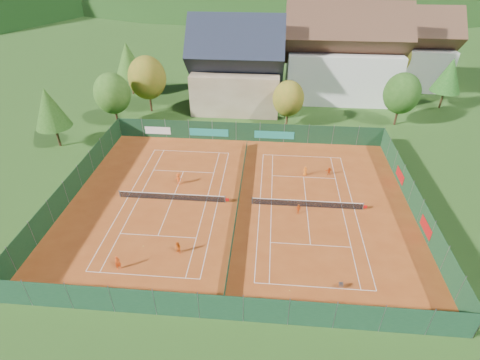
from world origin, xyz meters
name	(u,v)px	position (x,y,z in m)	size (l,w,h in m)	color
ground	(239,203)	(0.00, 0.00, -0.02)	(600.00, 600.00, 0.00)	#244A17
clay_pad	(239,203)	(0.00, 0.00, 0.01)	(40.00, 32.00, 0.01)	#A04217
court_markings_left	(172,200)	(-8.00, 0.00, 0.01)	(11.03, 23.83, 0.00)	white
court_markings_right	(307,207)	(8.00, 0.00, 0.01)	(11.03, 23.83, 0.00)	white
tennis_net_left	(173,197)	(-7.85, 0.00, 0.51)	(13.30, 0.10, 1.02)	#59595B
tennis_net_right	(308,204)	(8.15, 0.00, 0.51)	(13.30, 0.10, 1.02)	#59595B
court_divider	(239,200)	(0.00, 0.00, 0.50)	(0.03, 28.80, 1.00)	#133621
fence_north	(245,132)	(-0.46, 15.99, 1.47)	(40.00, 0.10, 3.00)	#12321B
fence_south	(221,308)	(0.00, -16.00, 1.50)	(40.00, 0.04, 3.00)	#153B23
fence_west	(73,185)	(-20.00, 0.00, 1.50)	(0.04, 32.00, 3.00)	#14381B
fence_east	(415,202)	(20.00, 0.05, 1.48)	(0.09, 32.00, 3.00)	#153B1F
chalet	(237,70)	(-3.00, 30.00, 6.62)	(16.20, 12.00, 16.00)	#C6B08C
hotel_block_a	(342,58)	(16.00, 36.00, 7.38)	(21.60, 11.00, 17.25)	silver
hotel_block_b	(407,53)	(30.00, 44.00, 6.62)	(17.28, 10.00, 15.50)	silver
tree_west_front	(112,93)	(-22.00, 20.00, 5.39)	(5.72, 5.72, 8.69)	#4A2E1A
tree_west_mid	(147,78)	(-18.00, 26.00, 6.07)	(6.44, 6.44, 9.78)	#422717
tree_west_back	(128,60)	(-24.00, 34.00, 6.74)	(5.60, 5.60, 10.00)	#472E19
tree_center	(288,98)	(6.00, 22.00, 4.72)	(5.01, 5.01, 7.60)	#4C341B
tree_east_front	(402,93)	(24.00, 24.00, 5.39)	(5.72, 5.72, 8.69)	#402717
tree_east_mid	(449,75)	(34.00, 32.00, 6.06)	(5.04, 5.04, 9.00)	#432E18
tree_west_side	(49,108)	(-28.00, 12.00, 6.06)	(5.04, 5.04, 9.00)	#442E18
tree_east_back	(392,57)	(26.00, 40.00, 6.74)	(7.15, 7.15, 10.86)	#4A321A
mountain_backdrop	(310,48)	(28.54, 233.48, -39.64)	(820.00, 530.00, 242.00)	black
ball_hopper	(341,285)	(10.26, -11.89, 0.56)	(0.34, 0.34, 0.80)	slate
loose_ball_0	(143,246)	(-9.08, -8.08, 0.03)	(0.07, 0.07, 0.07)	#CCD833
loose_ball_1	(290,291)	(5.72, -12.53, 0.03)	(0.07, 0.07, 0.07)	#CCD833
loose_ball_2	(269,177)	(3.45, 5.95, 0.03)	(0.07, 0.07, 0.07)	#CCD833
loose_ball_3	(214,168)	(-4.09, 7.57, 0.03)	(0.07, 0.07, 0.07)	#CCD833
player_left_near	(118,263)	(-10.44, -11.25, 0.78)	(0.57, 0.37, 1.56)	#F05015
player_left_mid	(178,248)	(-5.24, -8.77, 0.75)	(0.73, 0.57, 1.49)	#D75A13
player_left_far	(179,179)	(-7.93, 3.43, 0.79)	(1.02, 0.59, 1.59)	#EC5115
player_right_near	(298,209)	(6.91, -1.33, 0.63)	(0.74, 0.31, 1.26)	#E25414
player_right_far_a	(305,171)	(8.16, 6.88, 0.66)	(0.64, 0.42, 1.31)	orange
player_right_far_b	(329,171)	(11.30, 7.24, 0.60)	(1.11, 0.35, 1.20)	#D34912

